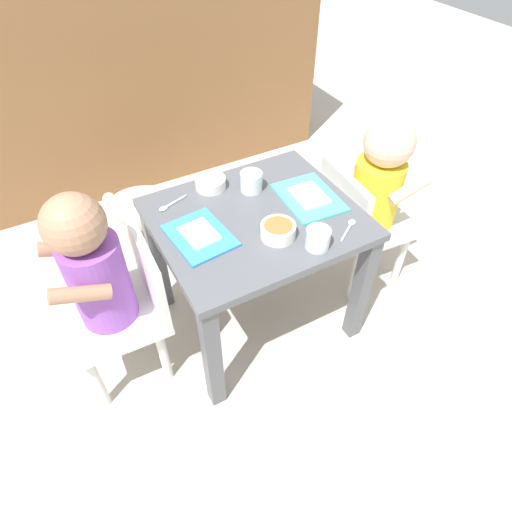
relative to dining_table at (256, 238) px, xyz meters
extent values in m
plane|color=beige|center=(0.00, 0.00, -0.38)|extent=(7.00, 7.00, 0.00)
cube|color=brown|center=(0.00, 1.12, 0.08)|extent=(1.71, 0.35, 0.92)
cube|color=#515459|center=(0.00, 0.00, 0.07)|extent=(0.58, 0.50, 0.03)
cube|color=#515459|center=(-0.26, -0.22, -0.16)|extent=(0.04, 0.04, 0.44)
cube|color=#515459|center=(0.26, -0.22, -0.16)|extent=(0.04, 0.04, 0.44)
cube|color=#515459|center=(-0.26, 0.22, -0.16)|extent=(0.04, 0.04, 0.44)
cube|color=#515459|center=(0.26, 0.22, -0.16)|extent=(0.04, 0.04, 0.44)
cube|color=silver|center=(-0.46, 0.03, -0.12)|extent=(0.29, 0.29, 0.02)
cube|color=silver|center=(-0.33, 0.02, 0.00)|extent=(0.03, 0.27, 0.22)
cylinder|color=purple|center=(-0.46, 0.03, 0.02)|extent=(0.16, 0.16, 0.27)
sphere|color=#A87A5B|center=(-0.47, 0.03, 0.23)|extent=(0.15, 0.15, 0.15)
cylinder|color=silver|center=(-0.55, 0.13, -0.25)|extent=(0.03, 0.03, 0.25)
cylinder|color=silver|center=(-0.56, -0.07, -0.25)|extent=(0.03, 0.03, 0.25)
cylinder|color=silver|center=(-0.35, 0.12, -0.25)|extent=(0.03, 0.03, 0.25)
cylinder|color=silver|center=(-0.36, -0.08, -0.25)|extent=(0.03, 0.03, 0.25)
cylinder|color=#A87A5B|center=(-0.50, 0.12, 0.09)|extent=(0.15, 0.04, 0.09)
cylinder|color=#A87A5B|center=(-0.51, -0.06, 0.09)|extent=(0.15, 0.04, 0.09)
cube|color=silver|center=(0.46, 0.00, -0.12)|extent=(0.30, 0.30, 0.02)
cube|color=silver|center=(0.33, 0.01, 0.00)|extent=(0.04, 0.27, 0.22)
cylinder|color=yellow|center=(0.46, 0.00, 0.01)|extent=(0.16, 0.16, 0.23)
sphere|color=beige|center=(0.47, 0.00, 0.19)|extent=(0.16, 0.16, 0.16)
cylinder|color=silver|center=(0.55, -0.11, -0.25)|extent=(0.03, 0.03, 0.25)
cylinder|color=silver|center=(0.57, 0.09, -0.25)|extent=(0.03, 0.03, 0.25)
cylinder|color=silver|center=(0.35, -0.09, -0.25)|extent=(0.03, 0.03, 0.25)
cylinder|color=silver|center=(0.37, 0.11, -0.25)|extent=(0.03, 0.03, 0.25)
cylinder|color=beige|center=(0.50, -0.10, 0.06)|extent=(0.15, 0.05, 0.09)
cylinder|color=beige|center=(0.51, 0.09, 0.06)|extent=(0.15, 0.05, 0.09)
ellipsoid|color=beige|center=(-0.18, 0.53, -0.18)|extent=(0.39, 0.34, 0.18)
sphere|color=beige|center=(-0.01, 0.42, -0.14)|extent=(0.14, 0.14, 0.14)
sphere|color=black|center=(0.02, 0.39, -0.14)|extent=(0.06, 0.06, 0.06)
torus|color=green|center=(-0.05, 0.44, -0.15)|extent=(0.09, 0.11, 0.11)
sphere|color=beige|center=(-0.31, 0.62, -0.15)|extent=(0.05, 0.05, 0.05)
cylinder|color=beige|center=(-0.13, 0.43, -0.32)|extent=(0.04, 0.04, 0.12)
cylinder|color=beige|center=(-0.07, 0.52, -0.32)|extent=(0.04, 0.04, 0.12)
cylinder|color=beige|center=(-0.29, 0.53, -0.32)|extent=(0.04, 0.04, 0.12)
cylinder|color=beige|center=(-0.22, 0.63, -0.32)|extent=(0.04, 0.04, 0.12)
cube|color=#388CD8|center=(-0.18, -0.01, 0.09)|extent=(0.16, 0.20, 0.01)
cube|color=white|center=(-0.18, -0.01, 0.10)|extent=(0.09, 0.11, 0.01)
cube|color=#4CC6BC|center=(0.18, -0.01, 0.09)|extent=(0.17, 0.22, 0.01)
cube|color=white|center=(0.18, -0.01, 0.10)|extent=(0.09, 0.12, 0.01)
cylinder|color=white|center=(0.05, 0.12, 0.12)|extent=(0.07, 0.07, 0.06)
cylinder|color=silver|center=(0.05, 0.12, 0.10)|extent=(0.06, 0.06, 0.03)
cylinder|color=white|center=(0.08, -0.19, 0.12)|extent=(0.06, 0.06, 0.06)
cylinder|color=silver|center=(0.08, -0.19, 0.11)|extent=(0.06, 0.06, 0.04)
cylinder|color=white|center=(0.01, -0.11, 0.11)|extent=(0.10, 0.10, 0.04)
cylinder|color=#B26633|center=(0.01, -0.11, 0.12)|extent=(0.08, 0.08, 0.01)
cylinder|color=white|center=(-0.06, 0.19, 0.10)|extent=(0.09, 0.09, 0.03)
cylinder|color=#D84C33|center=(-0.06, 0.19, 0.12)|extent=(0.08, 0.08, 0.01)
cylinder|color=silver|center=(-0.18, 0.17, 0.09)|extent=(0.07, 0.03, 0.01)
ellipsoid|color=silver|center=(-0.22, 0.16, 0.09)|extent=(0.03, 0.03, 0.01)
cylinder|color=silver|center=(0.18, -0.19, 0.09)|extent=(0.07, 0.05, 0.01)
ellipsoid|color=silver|center=(0.22, -0.16, 0.09)|extent=(0.03, 0.03, 0.01)
camera|label=1|loc=(-0.47, -0.85, 0.88)|focal=30.75mm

